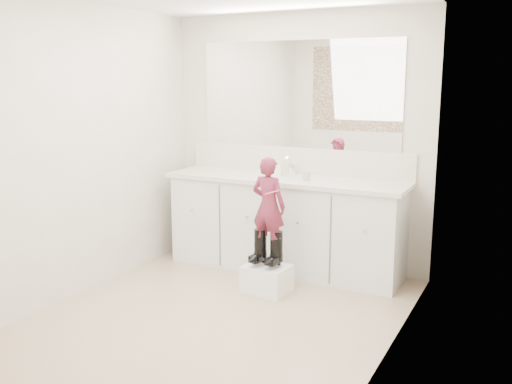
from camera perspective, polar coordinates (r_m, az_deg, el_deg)
The scene contains 18 objects.
floor at distance 4.49m, azimuth -3.66°, elevation -12.17°, with size 3.00×3.00×0.00m, color #988463.
wall_back at distance 5.50m, azimuth 4.16°, elevation 5.10°, with size 2.60×2.60×0.00m, color beige.
wall_front at distance 3.00m, azimuth -18.66°, elevation -0.56°, with size 2.60×2.60×0.00m, color beige.
wall_left at distance 4.96m, azimuth -16.94°, elevation 3.97°, with size 3.00×3.00×0.00m, color beige.
wall_right at distance 3.68m, azimuth 13.81°, elevation 1.80°, with size 3.00×3.00×0.00m, color beige.
vanity_cabinet at distance 5.39m, azimuth 2.91°, elevation -3.40°, with size 2.20×0.55×0.85m, color silver.
countertop at distance 5.28m, azimuth 2.89°, elevation 1.24°, with size 2.28×0.58×0.04m, color beige.
backsplash at distance 5.51m, azimuth 4.07°, elevation 3.17°, with size 2.28×0.03×0.25m, color beige.
mirror at distance 5.46m, azimuth 4.18°, elevation 9.68°, with size 2.00×0.02×1.00m, color white.
dot_panel at distance 2.95m, azimuth -19.07°, elevation 8.07°, with size 2.00×0.01×1.20m, color #472819.
faucet at distance 5.42m, azimuth 3.61°, elevation 2.24°, with size 0.08×0.08×0.10m, color silver.
cup at distance 5.13m, azimuth 5.03°, elevation 1.63°, with size 0.09×0.09×0.08m, color beige.
soap_bottle at distance 5.39m, azimuth 2.15°, elevation 2.54°, with size 0.07×0.07×0.16m, color white.
step_stool at distance 4.90m, azimuth 1.13°, elevation -8.67°, with size 0.37×0.30×0.23m, color white.
boot_left at distance 4.86m, azimuth 0.44°, elevation -5.48°, with size 0.11×0.20×0.30m, color black, non-canonical shape.
boot_right at distance 4.80m, azimuth 2.05°, elevation -5.71°, with size 0.11×0.20×0.30m, color black, non-canonical shape.
toddler at distance 4.74m, azimuth 1.26°, elevation -1.41°, with size 0.30×0.20×0.83m, color #B2365E.
toothbrush at distance 4.61m, azimuth 1.62°, elevation -0.03°, with size 0.01×0.01×0.14m, color #D3527C.
Camera 1 is at (2.11, -3.55, 1.78)m, focal length 40.00 mm.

